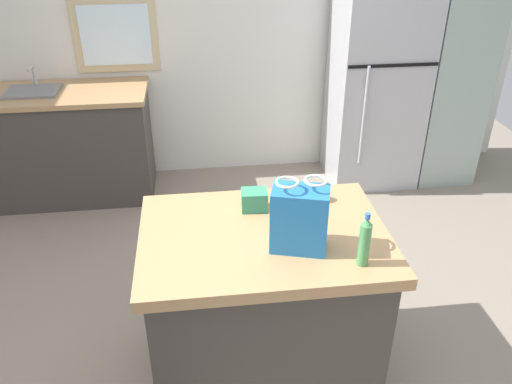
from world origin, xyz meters
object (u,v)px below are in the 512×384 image
(small_box, at_px, (254,200))
(ear_defenders, at_px, (310,198))
(refrigerator, at_px, (377,80))
(tall_cabinet, at_px, (455,50))
(kitchen_island, at_px, (263,303))
(bottle, at_px, (365,242))
(shopping_bag, at_px, (300,218))

(small_box, xyz_separation_m, ear_defenders, (0.30, 0.03, -0.03))
(refrigerator, distance_m, tall_cabinet, 0.68)
(kitchen_island, height_order, bottle, bottle)
(small_box, xyz_separation_m, bottle, (0.40, -0.51, 0.06))
(shopping_bag, height_order, small_box, shopping_bag)
(kitchen_island, distance_m, shopping_bag, 0.62)
(kitchen_island, relative_size, bottle, 4.59)
(kitchen_island, bearing_deg, bottle, -36.67)
(refrigerator, distance_m, shopping_bag, 2.49)
(kitchen_island, xyz_separation_m, bottle, (0.38, -0.29, 0.55))
(small_box, bearing_deg, shopping_bag, -66.07)
(kitchen_island, distance_m, ear_defenders, 0.59)
(small_box, bearing_deg, ear_defenders, 6.56)
(refrigerator, relative_size, bottle, 7.13)
(ear_defenders, bearing_deg, tall_cabinet, 48.79)
(tall_cabinet, relative_size, small_box, 17.68)
(refrigerator, bearing_deg, kitchen_island, -120.80)
(tall_cabinet, xyz_separation_m, ear_defenders, (-1.61, -1.84, -0.24))
(small_box, distance_m, ear_defenders, 0.30)
(kitchen_island, bearing_deg, refrigerator, 59.20)
(tall_cabinet, height_order, shopping_bag, tall_cabinet)
(tall_cabinet, bearing_deg, refrigerator, -179.98)
(shopping_bag, xyz_separation_m, bottle, (0.25, -0.15, -0.04))
(kitchen_island, xyz_separation_m, shopping_bag, (0.14, -0.13, 0.59))
(bottle, bearing_deg, refrigerator, 70.03)
(refrigerator, height_order, small_box, refrigerator)
(ear_defenders, bearing_deg, bottle, -78.71)
(kitchen_island, bearing_deg, tall_cabinet, 47.96)
(kitchen_island, xyz_separation_m, small_box, (-0.02, 0.22, 0.49))
(ear_defenders, bearing_deg, kitchen_island, -137.49)
(small_box, height_order, bottle, bottle)
(shopping_bag, relative_size, ear_defenders, 1.71)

